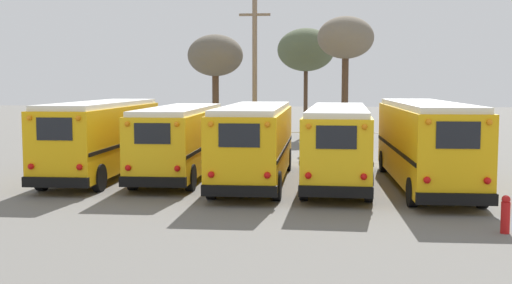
{
  "coord_description": "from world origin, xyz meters",
  "views": [
    {
      "loc": [
        2.65,
        -25.71,
        4.04
      ],
      "look_at": [
        0.0,
        0.04,
        1.61
      ],
      "focal_mm": 45.0,
      "sensor_mm": 36.0,
      "label": 1
    }
  ],
  "objects_px": {
    "bare_tree_1": "(215,57)",
    "bare_tree_0": "(346,39)",
    "bare_tree_2": "(306,50)",
    "fire_hydrant": "(505,214)",
    "school_bus_1": "(180,139)",
    "utility_pole": "(255,72)",
    "school_bus_3": "(338,141)",
    "school_bus_4": "(425,141)",
    "school_bus_0": "(102,136)",
    "school_bus_2": "(255,141)"
  },
  "relations": [
    {
      "from": "bare_tree_2",
      "to": "school_bus_3",
      "type": "bearing_deg",
      "value": -85.1
    },
    {
      "from": "school_bus_3",
      "to": "bare_tree_0",
      "type": "relative_size",
      "value": 1.33
    },
    {
      "from": "bare_tree_0",
      "to": "utility_pole",
      "type": "bearing_deg",
      "value": -139.18
    },
    {
      "from": "school_bus_2",
      "to": "bare_tree_2",
      "type": "height_order",
      "value": "bare_tree_2"
    },
    {
      "from": "bare_tree_1",
      "to": "bare_tree_0",
      "type": "bearing_deg",
      "value": 12.59
    },
    {
      "from": "bare_tree_0",
      "to": "fire_hydrant",
      "type": "height_order",
      "value": "bare_tree_0"
    },
    {
      "from": "school_bus_4",
      "to": "school_bus_1",
      "type": "bearing_deg",
      "value": 171.43
    },
    {
      "from": "school_bus_0",
      "to": "school_bus_3",
      "type": "height_order",
      "value": "school_bus_0"
    },
    {
      "from": "bare_tree_1",
      "to": "school_bus_2",
      "type": "bearing_deg",
      "value": -74.59
    },
    {
      "from": "school_bus_0",
      "to": "bare_tree_2",
      "type": "distance_m",
      "value": 23.04
    },
    {
      "from": "bare_tree_2",
      "to": "fire_hydrant",
      "type": "height_order",
      "value": "bare_tree_2"
    },
    {
      "from": "school_bus_3",
      "to": "school_bus_4",
      "type": "distance_m",
      "value": 3.38
    },
    {
      "from": "school_bus_2",
      "to": "fire_hydrant",
      "type": "distance_m",
      "value": 10.96
    },
    {
      "from": "bare_tree_0",
      "to": "fire_hydrant",
      "type": "relative_size",
      "value": 7.93
    },
    {
      "from": "utility_pole",
      "to": "bare_tree_0",
      "type": "bearing_deg",
      "value": 40.82
    },
    {
      "from": "school_bus_0",
      "to": "school_bus_2",
      "type": "height_order",
      "value": "school_bus_0"
    },
    {
      "from": "utility_pole",
      "to": "bare_tree_0",
      "type": "relative_size",
      "value": 1.09
    },
    {
      "from": "bare_tree_0",
      "to": "school_bus_1",
      "type": "bearing_deg",
      "value": -116.12
    },
    {
      "from": "school_bus_2",
      "to": "bare_tree_0",
      "type": "distance_m",
      "value": 17.54
    },
    {
      "from": "school_bus_4",
      "to": "bare_tree_2",
      "type": "xyz_separation_m",
      "value": [
        -5.15,
        22.33,
        4.57
      ]
    },
    {
      "from": "school_bus_1",
      "to": "bare_tree_2",
      "type": "xyz_separation_m",
      "value": [
        4.75,
        20.84,
        4.71
      ]
    },
    {
      "from": "school_bus_1",
      "to": "bare_tree_0",
      "type": "relative_size",
      "value": 1.16
    },
    {
      "from": "school_bus_2",
      "to": "bare_tree_0",
      "type": "xyz_separation_m",
      "value": [
        4.11,
        16.29,
        5.04
      ]
    },
    {
      "from": "fire_hydrant",
      "to": "bare_tree_0",
      "type": "bearing_deg",
      "value": 98.12
    },
    {
      "from": "school_bus_2",
      "to": "school_bus_0",
      "type": "bearing_deg",
      "value": 172.09
    },
    {
      "from": "bare_tree_1",
      "to": "bare_tree_2",
      "type": "bearing_deg",
      "value": 54.14
    },
    {
      "from": "bare_tree_1",
      "to": "bare_tree_2",
      "type": "height_order",
      "value": "bare_tree_2"
    },
    {
      "from": "school_bus_1",
      "to": "school_bus_4",
      "type": "xyz_separation_m",
      "value": [
        9.91,
        -1.49,
        0.14
      ]
    },
    {
      "from": "school_bus_1",
      "to": "school_bus_4",
      "type": "bearing_deg",
      "value": -8.57
    },
    {
      "from": "school_bus_0",
      "to": "school_bus_4",
      "type": "height_order",
      "value": "school_bus_4"
    },
    {
      "from": "school_bus_2",
      "to": "utility_pole",
      "type": "distance_m",
      "value": 12.1
    },
    {
      "from": "school_bus_3",
      "to": "utility_pole",
      "type": "bearing_deg",
      "value": 111.89
    },
    {
      "from": "school_bus_3",
      "to": "fire_hydrant",
      "type": "height_order",
      "value": "school_bus_3"
    },
    {
      "from": "school_bus_0",
      "to": "bare_tree_0",
      "type": "distance_m",
      "value": 19.39
    },
    {
      "from": "school_bus_3",
      "to": "bare_tree_0",
      "type": "bearing_deg",
      "value": 87.09
    },
    {
      "from": "bare_tree_0",
      "to": "bare_tree_2",
      "type": "xyz_separation_m",
      "value": [
        -2.66,
        5.72,
        -0.39
      ]
    },
    {
      "from": "school_bus_0",
      "to": "bare_tree_1",
      "type": "distance_m",
      "value": 14.34
    },
    {
      "from": "school_bus_4",
      "to": "utility_pole",
      "type": "height_order",
      "value": "utility_pole"
    },
    {
      "from": "fire_hydrant",
      "to": "school_bus_2",
      "type": "bearing_deg",
      "value": 133.89
    },
    {
      "from": "school_bus_1",
      "to": "utility_pole",
      "type": "bearing_deg",
      "value": 78.84
    },
    {
      "from": "school_bus_2",
      "to": "bare_tree_1",
      "type": "relative_size",
      "value": 1.47
    },
    {
      "from": "school_bus_2",
      "to": "utility_pole",
      "type": "xyz_separation_m",
      "value": [
        -1.23,
        11.68,
        2.94
      ]
    },
    {
      "from": "school_bus_4",
      "to": "utility_pole",
      "type": "relative_size",
      "value": 1.22
    },
    {
      "from": "school_bus_4",
      "to": "bare_tree_1",
      "type": "bearing_deg",
      "value": 125.6
    },
    {
      "from": "school_bus_4",
      "to": "bare_tree_2",
      "type": "bearing_deg",
      "value": 103.0
    },
    {
      "from": "school_bus_3",
      "to": "utility_pole",
      "type": "xyz_separation_m",
      "value": [
        -4.53,
        11.28,
        2.96
      ]
    },
    {
      "from": "school_bus_2",
      "to": "bare_tree_2",
      "type": "relative_size",
      "value": 1.29
    },
    {
      "from": "school_bus_0",
      "to": "school_bus_1",
      "type": "xyz_separation_m",
      "value": [
        3.3,
        0.25,
        -0.11
      ]
    },
    {
      "from": "fire_hydrant",
      "to": "utility_pole",
      "type": "bearing_deg",
      "value": 114.22
    },
    {
      "from": "school_bus_1",
      "to": "bare_tree_0",
      "type": "xyz_separation_m",
      "value": [
        7.41,
        15.12,
        5.1
      ]
    }
  ]
}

